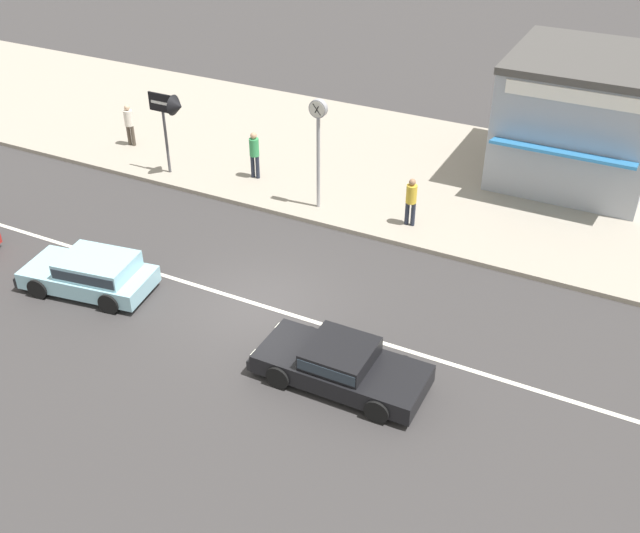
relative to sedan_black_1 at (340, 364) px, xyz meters
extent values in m
plane|color=#383535|center=(-3.32, 1.80, -0.53)|extent=(160.00, 160.00, 0.00)
cube|color=silver|center=(-3.32, 1.80, -0.53)|extent=(50.40, 0.14, 0.01)
cube|color=#9E9384|center=(-3.32, 11.41, -0.46)|extent=(68.00, 10.00, 0.15)
cube|color=black|center=(0.04, 0.00, -0.13)|extent=(4.07, 1.70, 0.48)
cube|color=black|center=(-0.01, 0.00, 0.32)|extent=(1.53, 1.52, 0.42)
cube|color=#28333D|center=(-0.01, 0.00, 0.32)|extent=(1.47, 1.56, 0.27)
cube|color=black|center=(-2.04, -0.01, -0.23)|extent=(0.13, 1.65, 0.28)
cube|color=white|center=(-2.01, -0.60, -0.02)|extent=(0.08, 0.24, 0.14)
cube|color=white|center=(-2.01, 0.58, -0.02)|extent=(0.08, 0.24, 0.14)
cylinder|color=black|center=(-1.22, -0.81, -0.23)|extent=(0.60, 0.22, 0.60)
cylinder|color=black|center=(-1.22, 0.80, -0.23)|extent=(0.60, 0.22, 0.60)
cylinder|color=black|center=(1.30, -0.80, -0.23)|extent=(0.60, 0.22, 0.60)
cylinder|color=black|center=(1.30, 0.81, -0.23)|extent=(0.60, 0.22, 0.60)
cube|color=#93C6D6|center=(-7.97, 0.31, -0.13)|extent=(3.83, 2.17, 0.48)
cube|color=#93C6D6|center=(-7.61, 0.37, 0.34)|extent=(2.19, 1.76, 0.46)
cube|color=#28333D|center=(-7.61, 0.37, 0.34)|extent=(2.12, 1.78, 0.29)
cube|color=black|center=(-9.81, 0.03, -0.23)|extent=(0.36, 1.61, 0.28)
cube|color=white|center=(-9.69, -0.53, -0.02)|extent=(0.12, 0.25, 0.14)
cube|color=white|center=(-9.86, 0.60, -0.02)|extent=(0.12, 0.25, 0.14)
cylinder|color=black|center=(-8.96, -0.63, -0.23)|extent=(0.63, 0.31, 0.60)
cylinder|color=black|center=(-9.19, 0.91, -0.23)|extent=(0.63, 0.31, 0.60)
cylinder|color=black|center=(-6.74, -0.29, -0.23)|extent=(0.63, 0.31, 0.60)
cylinder|color=black|center=(-6.98, 1.25, -0.23)|extent=(0.63, 0.31, 0.60)
cylinder|color=#9E9EA3|center=(-4.32, 7.34, 1.18)|extent=(0.12, 0.12, 3.14)
cylinder|color=#9E9EA3|center=(-4.32, 7.34, 3.05)|extent=(0.59, 0.18, 0.59)
cylinder|color=white|center=(-4.32, 7.25, 3.05)|extent=(0.52, 0.02, 0.52)
cylinder|color=white|center=(-4.32, 7.44, 3.05)|extent=(0.52, 0.02, 0.52)
cube|color=black|center=(-4.32, 7.24, 3.05)|extent=(0.15, 0.01, 0.25)
cube|color=black|center=(-4.32, 7.23, 3.05)|extent=(0.28, 0.01, 0.35)
cylinder|color=#4C4C51|center=(-10.32, 7.24, 0.77)|extent=(0.10, 0.10, 2.31)
cube|color=black|center=(-10.32, 7.20, 2.25)|extent=(1.01, 0.06, 0.65)
cone|color=black|center=(-9.63, 7.20, 2.25)|extent=(0.36, 0.72, 0.72)
cube|color=white|center=(-10.32, 7.17, 2.25)|extent=(0.81, 0.01, 0.10)
cylinder|color=#4C4238|center=(-13.18, 8.53, 0.02)|extent=(0.14, 0.14, 0.81)
cylinder|color=#4C4238|center=(-12.98, 8.53, 0.02)|extent=(0.14, 0.14, 0.81)
cylinder|color=silver|center=(-13.08, 8.53, 0.73)|extent=(0.34, 0.34, 0.61)
sphere|color=#D6AD89|center=(-13.08, 8.53, 1.14)|extent=(0.22, 0.22, 0.22)
cylinder|color=#232838|center=(-1.27, 7.57, 0.02)|extent=(0.14, 0.14, 0.80)
cylinder|color=#232838|center=(-1.07, 7.57, 0.02)|extent=(0.14, 0.14, 0.80)
cylinder|color=gold|center=(-1.17, 7.57, 0.71)|extent=(0.34, 0.34, 0.60)
sphere|color=#997051|center=(-1.17, 7.57, 1.12)|extent=(0.22, 0.22, 0.22)
cylinder|color=#232838|center=(-7.41, 8.26, 0.04)|extent=(0.14, 0.14, 0.85)
cylinder|color=#232838|center=(-7.21, 8.26, 0.04)|extent=(0.14, 0.14, 0.85)
cylinder|color=#389956|center=(-7.31, 8.26, 0.78)|extent=(0.34, 0.34, 0.64)
sphere|color=tan|center=(-7.31, 8.26, 1.22)|extent=(0.23, 0.23, 0.23)
cube|color=#999EA8|center=(2.68, 13.66, 1.66)|extent=(5.05, 5.33, 4.09)
cube|color=#474442|center=(2.68, 13.66, 3.83)|extent=(5.15, 5.43, 0.24)
cube|color=#286BA3|center=(2.68, 10.64, 1.67)|extent=(4.55, 0.90, 0.28)
cube|color=white|center=(2.68, 10.97, 3.41)|extent=(4.29, 0.08, 0.44)
camera|label=1|loc=(5.68, -12.28, 11.55)|focal=42.00mm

